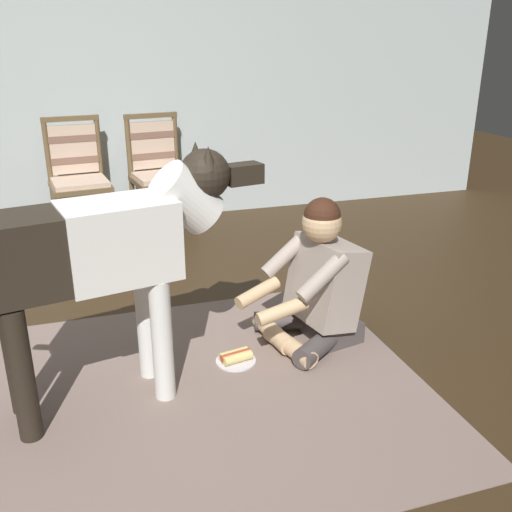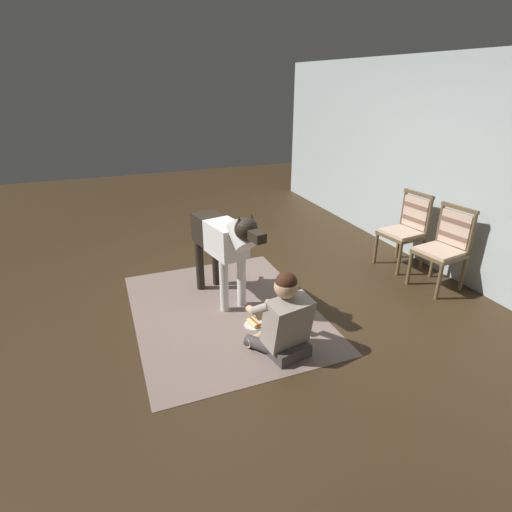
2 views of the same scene
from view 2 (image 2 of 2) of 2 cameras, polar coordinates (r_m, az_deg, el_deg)
name	(u,v)px [view 2 (image 2 of 2)]	position (r m, az deg, el deg)	size (l,w,h in m)	color
ground_plane	(232,296)	(4.71, -3.46, -5.66)	(14.20, 14.20, 0.00)	#362615
back_wall	(440,166)	(5.69, 24.49, 11.46)	(8.20, 0.10, 2.60)	#ADBABA
area_rug	(224,311)	(4.43, -4.46, -7.68)	(2.41, 1.88, 0.01)	#7A665D
dining_chair_left_of_pair	(407,226)	(5.63, 20.52, 3.92)	(0.51, 0.51, 0.98)	brown
dining_chair_right_of_pair	(446,244)	(5.19, 25.16, 1.53)	(0.52, 0.52, 0.98)	brown
person_sitting_on_floor	(284,320)	(3.66, 3.96, -9.03)	(0.69, 0.57, 0.81)	#47403F
large_dog	(224,241)	(4.31, -4.60, 2.16)	(1.40, 0.46, 1.14)	silver
hot_dog_on_plate	(254,323)	(4.16, -0.25, -9.47)	(0.21, 0.21, 0.06)	silver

